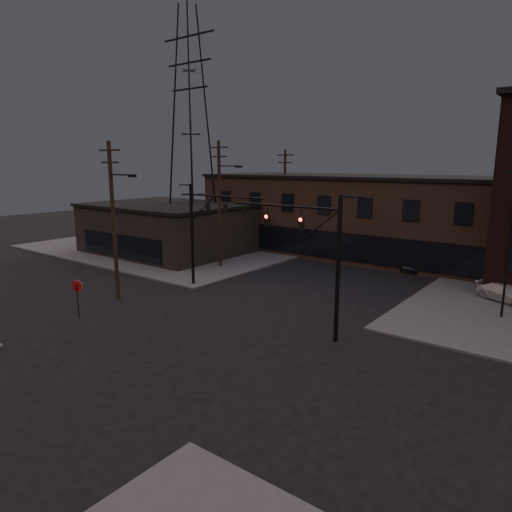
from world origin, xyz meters
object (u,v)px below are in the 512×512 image
(traffic_signal_near, at_px, (320,250))
(parked_car_lot_b, at_px, (506,293))
(stop_sign, at_px, (77,290))
(traffic_signal_far, at_px, (204,224))
(car_crossing, at_px, (414,263))

(traffic_signal_near, distance_m, parked_car_lot_b, 15.68)
(traffic_signal_near, height_order, stop_sign, traffic_signal_near)
(traffic_signal_near, xyz_separation_m, stop_sign, (-13.36, -6.49, -3.09))
(traffic_signal_near, relative_size, traffic_signal_far, 1.00)
(traffic_signal_near, xyz_separation_m, traffic_signal_far, (-12.07, 3.50, 0.08))
(stop_sign, bearing_deg, parked_car_lot_b, 43.77)
(traffic_signal_far, height_order, stop_sign, traffic_signal_far)
(stop_sign, bearing_deg, traffic_signal_near, 25.90)
(traffic_signal_near, bearing_deg, car_crossing, 93.40)
(traffic_signal_far, bearing_deg, parked_car_lot_b, 26.79)
(traffic_signal_near, relative_size, car_crossing, 1.97)
(traffic_signal_near, xyz_separation_m, parked_car_lot_b, (7.25, 13.26, -4.19))
(traffic_signal_far, height_order, car_crossing, traffic_signal_far)
(traffic_signal_near, xyz_separation_m, car_crossing, (-1.15, 19.32, -4.26))
(traffic_signal_far, relative_size, stop_sign, 3.23)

